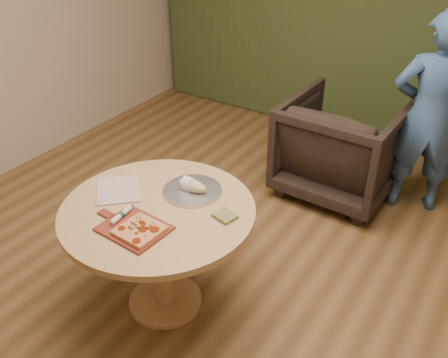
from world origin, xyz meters
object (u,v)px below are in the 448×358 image
serving_tray (192,191)px  bread_roll (191,185)px  cutlery_roll (121,215)px  pizza_paddle (133,228)px  person_standing (428,116)px  flatbread_pizza (140,230)px  pedestal_table (159,228)px  armchair (342,143)px

serving_tray → bread_roll: 0.04m
cutlery_roll → bread_roll: 0.47m
pizza_paddle → bread_roll: size_ratio=2.36×
person_standing → flatbread_pizza: bearing=43.5°
serving_tray → person_standing: size_ratio=0.22×
flatbread_pizza → pedestal_table: bearing=107.8°
pedestal_table → person_standing: (1.01, 2.00, 0.20)m
armchair → person_standing: bearing=-165.7°
pedestal_table → cutlery_roll: cutlery_roll is taller
serving_tray → bread_roll: bread_roll is taller
bread_roll → cutlery_roll: bearing=-109.6°
armchair → person_standing: person_standing is taller
cutlery_roll → serving_tray: 0.47m
pizza_paddle → armchair: armchair is taller
cutlery_roll → person_standing: (1.11, 2.19, 0.03)m
cutlery_roll → serving_tray: bearing=64.6°
pizza_paddle → person_standing: 2.44m
armchair → pedestal_table: bearing=79.0°
pizza_paddle → cutlery_roll: size_ratio=2.28×
serving_tray → flatbread_pizza: bearing=-89.0°
pedestal_table → pizza_paddle: bearing=-86.9°
pizza_paddle → pedestal_table: bearing=96.9°
pedestal_table → person_standing: person_standing is taller
bread_roll → person_standing: 2.00m
person_standing → armchair: bearing=-11.1°
cutlery_roll → bread_roll: bread_roll is taller
cutlery_roll → person_standing: bearing=58.3°
bread_roll → armchair: size_ratio=0.21×
pedestal_table → cutlery_roll: (-0.10, -0.19, 0.17)m
flatbread_pizza → armchair: armchair is taller
pizza_paddle → cutlery_roll: cutlery_roll is taller
cutlery_roll → serving_tray: size_ratio=0.56×
pedestal_table → armchair: size_ratio=1.22×
pedestal_table → bread_roll: bread_roll is taller
pedestal_table → bread_roll: size_ratio=5.85×
serving_tray → armchair: size_ratio=0.38×
cutlery_roll → pizza_paddle: bearing=-20.6°
flatbread_pizza → cutlery_roll: (-0.17, 0.05, 0.00)m
pizza_paddle → armchair: (0.41, 2.09, -0.29)m
cutlery_roll → pedestal_table: bearing=57.9°
flatbread_pizza → person_standing: person_standing is taller
pizza_paddle → person_standing: bearing=69.6°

